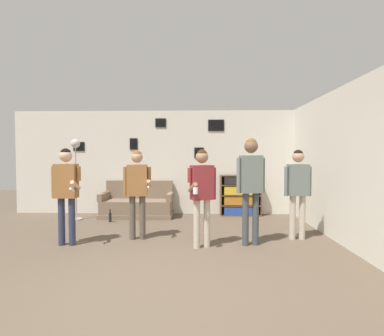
{
  "coord_description": "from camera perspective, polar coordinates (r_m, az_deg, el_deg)",
  "views": [
    {
      "loc": [
        0.67,
        -3.12,
        1.51
      ],
      "look_at": [
        0.51,
        2.35,
        1.29
      ],
      "focal_mm": 28.0,
      "sensor_mm": 36.0,
      "label": 1
    }
  ],
  "objects": [
    {
      "name": "couch",
      "position": [
        7.69,
        -10.34,
        -6.91
      ],
      "size": [
        1.77,
        0.8,
        0.88
      ],
      "color": "#7A6651",
      "rests_on": "ground_plane"
    },
    {
      "name": "bookshelf",
      "position": [
        7.75,
        9.22,
        -5.16
      ],
      "size": [
        1.03,
        0.3,
        1.03
      ],
      "color": "brown",
      "rests_on": "ground_plane"
    },
    {
      "name": "person_spectator_near_bookshelf",
      "position": [
        5.14,
        11.14,
        -2.0
      ],
      "size": [
        0.49,
        0.27,
        1.82
      ],
      "color": "#3D4247",
      "rests_on": "ground_plane"
    },
    {
      "name": "wall_back",
      "position": [
        7.87,
        -3.2,
        1.11
      ],
      "size": [
        8.51,
        0.08,
        2.7
      ],
      "color": "silver",
      "rests_on": "ground_plane"
    },
    {
      "name": "person_spectator_far_right",
      "position": [
        5.74,
        19.51,
        -3.05
      ],
      "size": [
        0.5,
        0.23,
        1.63
      ],
      "color": "#B7AD99",
      "rests_on": "ground_plane"
    },
    {
      "name": "bottle_on_floor",
      "position": [
        7.21,
        -15.33,
        -8.98
      ],
      "size": [
        0.06,
        0.06,
        0.3
      ],
      "color": "black",
      "rests_on": "ground_plane"
    },
    {
      "name": "person_watcher_holding_cup",
      "position": [
        4.93,
        1.91,
        -3.79
      ],
      "size": [
        0.47,
        0.52,
        1.62
      ],
      "color": "#B7AD99",
      "rests_on": "ground_plane"
    },
    {
      "name": "person_player_foreground_left",
      "position": [
        5.48,
        -22.85,
        -3.2
      ],
      "size": [
        0.5,
        0.44,
        1.64
      ],
      "color": "#2D334C",
      "rests_on": "ground_plane"
    },
    {
      "name": "floor_lamp",
      "position": [
        7.58,
        -21.29,
        1.17
      ],
      "size": [
        0.28,
        0.28,
        1.92
      ],
      "color": "#ADA89E",
      "rests_on": "ground_plane"
    },
    {
      "name": "person_player_foreground_center",
      "position": [
        5.51,
        -10.4,
        -3.22
      ],
      "size": [
        0.53,
        0.43,
        1.62
      ],
      "color": "brown",
      "rests_on": "ground_plane"
    },
    {
      "name": "ground_plane",
      "position": [
        3.53,
        -10.24,
        -23.1
      ],
      "size": [
        20.0,
        20.0,
        0.0
      ],
      "primitive_type": "plane",
      "color": "brown"
    },
    {
      "name": "drinking_cup",
      "position": [
        7.73,
        10.59,
        -0.99
      ],
      "size": [
        0.08,
        0.08,
        0.09
      ],
      "color": "blue",
      "rests_on": "bookshelf"
    },
    {
      "name": "wall_right",
      "position": [
        5.98,
        25.52,
        0.5
      ],
      "size": [
        0.06,
        7.09,
        2.7
      ],
      "color": "silver",
      "rests_on": "ground_plane"
    }
  ]
}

